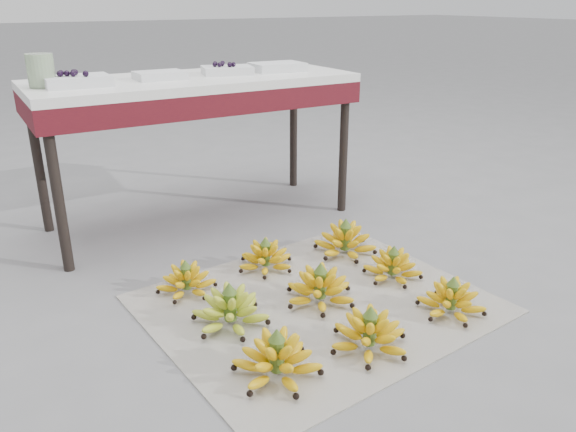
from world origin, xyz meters
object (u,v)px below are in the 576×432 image
bunch_mid_right (393,267)px  tray_far_right (277,67)px  vendor_table (195,94)px  tray_left (160,75)px  bunch_front_left (277,360)px  bunch_mid_left (230,310)px  bunch_front_center (369,334)px  tray_far_left (77,81)px  bunch_back_left (186,281)px  bunch_back_center (266,258)px  bunch_mid_center (320,288)px  bunch_back_right (345,241)px  glass_jar (41,71)px  tray_right (227,70)px  bunch_front_right (451,300)px  newspaper_mat (317,304)px

bunch_mid_right → tray_far_right: 1.28m
vendor_table → tray_left: 0.20m
bunch_front_left → bunch_mid_left: 0.35m
bunch_mid_left → tray_left: bearing=79.0°
bunch_front_center → tray_far_left: tray_far_left is taller
tray_far_right → bunch_back_left: bearing=-139.4°
bunch_mid_right → bunch_back_left: (-0.81, 0.33, -0.00)m
vendor_table → tray_far_right: bearing=-1.3°
bunch_mid_left → bunch_mid_right: size_ratio=1.09×
vendor_table → bunch_mid_right: bearing=-67.6°
vendor_table → tray_far_left: 0.57m
bunch_front_left → tray_left: tray_left is taller
bunch_back_center → tray_left: tray_left is taller
bunch_mid_center → bunch_back_right: bearing=59.7°
bunch_front_center → tray_far_right: (0.45, 1.42, 0.72)m
bunch_back_center → glass_jar: glass_jar is taller
bunch_back_right → bunch_back_center: bearing=165.6°
bunch_mid_left → vendor_table: 1.26m
bunch_front_left → bunch_mid_right: bunch_front_left is taller
vendor_table → bunch_back_right: bearing=-61.6°
bunch_mid_left → tray_right: 1.37m
bunch_front_right → tray_far_right: 1.57m
bunch_back_left → tray_far_left: 1.03m
tray_far_right → bunch_back_center: bearing=-123.5°
bunch_front_right → vendor_table: vendor_table is taller
bunch_back_right → tray_right: tray_right is taller
tray_far_left → bunch_back_right: bearing=-36.6°
bunch_front_center → tray_right: (0.16, 1.43, 0.72)m
bunch_mid_center → vendor_table: vendor_table is taller
bunch_mid_right → tray_far_left: bearing=140.8°
tray_far_left → tray_left: 0.39m
bunch_front_center → bunch_mid_right: 0.55m
bunch_front_left → glass_jar: bearing=84.4°
bunch_back_right → tray_right: bearing=98.8°
bunch_mid_right → tray_left: tray_left is taller
bunch_front_right → tray_right: bearing=96.0°
bunch_front_center → bunch_front_right: bunch_front_center is taller
bunch_back_right → tray_far_right: size_ratio=1.15×
bunch_back_center → newspaper_mat: bearing=-69.0°
tray_far_left → tray_far_right: size_ratio=1.00×
tray_left → tray_right: (0.36, 0.01, 0.00)m
bunch_mid_center → tray_far_right: size_ratio=1.26×
tray_far_left → tray_left: (0.39, 0.03, -0.01)m
bunch_back_center → tray_right: tray_right is taller
bunch_mid_left → bunch_back_center: bunch_mid_left is taller
bunch_mid_left → tray_right: tray_right is taller
newspaper_mat → bunch_back_left: 0.54m
bunch_mid_left → bunch_mid_center: 0.38m
bunch_mid_center → newspaper_mat: bearing=-140.6°
bunch_mid_center → tray_right: bearing=100.7°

